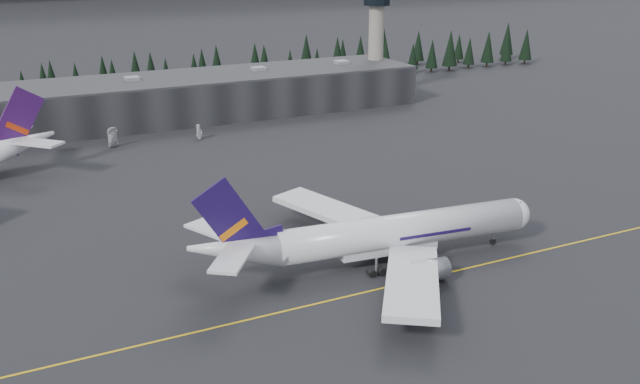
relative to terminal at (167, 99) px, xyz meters
name	(u,v)px	position (x,y,z in m)	size (l,w,h in m)	color
ground	(376,283)	(0.00, -125.00, -6.30)	(1400.00, 1400.00, 0.00)	black
taxiline	(383,288)	(0.00, -127.00, -6.29)	(400.00, 0.40, 0.02)	gold
terminal	(167,99)	(0.00, 0.00, 0.00)	(160.00, 30.00, 12.60)	black
control_tower	(376,28)	(75.00, 3.00, 17.11)	(10.00, 10.00, 37.70)	gray
treeline	(139,76)	(0.00, 37.00, 1.20)	(360.00, 20.00, 15.00)	black
jet_main	(373,236)	(3.15, -118.46, -1.21)	(61.34, 56.37, 18.05)	silver
gse_vehicle_a	(113,144)	(-21.55, -25.31, -5.54)	(2.51, 5.45, 1.51)	silver
gse_vehicle_b	(200,137)	(1.40, -27.70, -5.58)	(1.69, 4.21, 1.43)	silver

